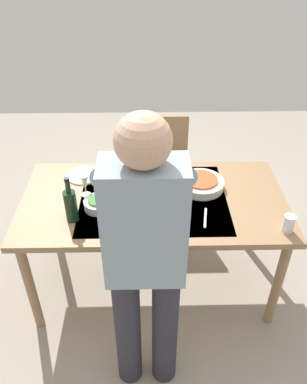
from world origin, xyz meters
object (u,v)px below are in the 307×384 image
Objects in this scene: water_cup_near_left at (289,224)px; dinner_plate_near at (126,175)px; dining_table at (154,208)px; person_server at (145,257)px; wine_glass_left at (85,182)px; water_cup_near_right at (177,166)px; serving_bowl_pasta at (201,183)px; wine_bottle at (71,205)px; dinner_plate_far at (84,175)px; chair_near at (164,163)px; side_bowl_salad at (99,203)px.

water_cup_near_left reaches higher than dinner_plate_near.
person_server reaches higher than dining_table.
wine_glass_left is at bearing -5.92° from dining_table.
water_cup_near_left is 0.85m from water_cup_near_right.
person_server is at bearing 117.21° from wine_glass_left.
wine_glass_left is 0.50× the size of serving_bowl_pasta.
wine_bottle is at bearing 22.38° from dining_table.
dinner_plate_far is at bearing -78.78° from wine_glass_left.
chair_near reaches higher than water_cup_near_left.
chair_near is 3.96× the size of dinner_plate_far.
dining_table is 7.29× the size of dinner_plate_far.
wine_glass_left reaches higher than side_bowl_salad.
wine_glass_left is at bearing 5.37° from serving_bowl_pasta.
water_cup_near_right is at bearing -157.17° from wine_glass_left.
chair_near reaches higher than water_cup_near_right.
dining_table is 0.55m from dinner_plate_far.
person_server is 9.38× the size of side_bowl_salad.
wine_glass_left is at bearing -62.79° from person_server.
wine_glass_left is 0.75m from serving_bowl_pasta.
wine_bottle is at bearing 37.35° from water_cup_near_right.
wine_glass_left is 0.24m from dinner_plate_far.
wine_bottle is 1.96× the size of wine_glass_left.
wine_glass_left reaches higher than serving_bowl_pasta.
wine_bottle reaches higher than dinner_plate_far.
wine_glass_left reaches higher than water_cup_near_left.
wine_bottle is at bearing 57.11° from dinner_plate_near.
chair_near is 8.37× the size of water_cup_near_right.
serving_bowl_pasta is at bearing 169.23° from dinner_plate_far.
dining_table is at bearing 174.08° from wine_glass_left.
water_cup_near_left is at bearing 167.95° from side_bowl_salad.
dinner_plate_near is 0.29m from dinner_plate_far.
dinner_plate_near is at bearing 6.63° from water_cup_near_right.
person_server is 0.66m from wine_bottle.
dinner_plate_near is (-0.29, -0.45, -0.10)m from wine_bottle.
wine_glass_left is 1.39× the size of water_cup_near_left.
wine_glass_left is at bearing 22.83° from water_cup_near_right.
person_server is 1.02m from water_cup_near_right.
dining_table is at bearing 20.10° from serving_bowl_pasta.
wine_glass_left is 1.39× the size of water_cup_near_right.
dinner_plate_far is (1.23, -0.59, -0.05)m from water_cup_near_left.
wine_glass_left reaches higher than dinner_plate_near.
person_server is 15.55× the size of water_cup_near_left.
water_cup_near_left is (-1.19, 0.37, -0.05)m from wine_glass_left.
person_server is 7.34× the size of dinner_plate_near.
dinner_plate_far is at bearing -68.62° from side_bowl_salad.
person_server reaches higher than dinner_plate_far.
dinner_plate_far is (0.79, -0.15, -0.03)m from serving_bowl_pasta.
dining_table is 0.84m from chair_near.
water_cup_near_right is 0.64m from side_bowl_salad.
serving_bowl_pasta is at bearing -159.90° from dining_table.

